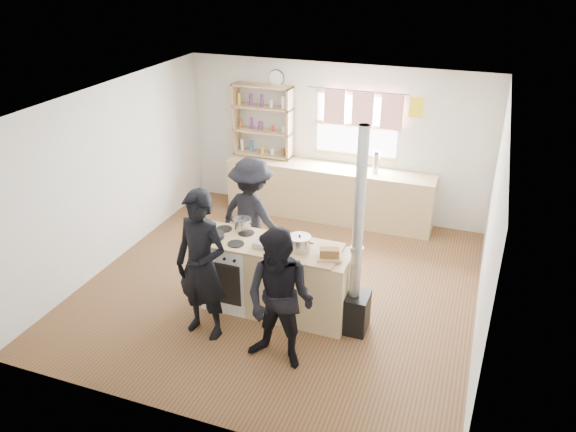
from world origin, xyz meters
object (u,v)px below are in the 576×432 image
object	(u,v)px
person_near_right	(280,300)
person_far	(252,216)
thermos	(376,163)
roast_tray	(270,243)
person_near_left	(202,266)
bread_board	(329,254)
stockpot_counter	(300,243)
flue_heater	(355,282)
stockpot_stove	(243,224)
skillet_greens	(213,235)
cooking_island	(276,278)

from	to	relation	value
person_near_right	person_far	size ratio (longest dim) A/B	0.98
thermos	roast_tray	distance (m)	2.91
roast_tray	person_near_left	bearing A→B (deg)	-132.87
bread_board	person_near_right	world-z (taller)	person_near_right
stockpot_counter	bread_board	distance (m)	0.38
flue_heater	person_far	distance (m)	1.88
stockpot_stove	stockpot_counter	size ratio (longest dim) A/B	0.81
stockpot_counter	bread_board	size ratio (longest dim) A/B	0.81
bread_board	stockpot_stove	bearing A→B (deg)	165.69
skillet_greens	flue_heater	world-z (taller)	flue_heater
stockpot_stove	person_far	size ratio (longest dim) A/B	0.13
stockpot_stove	flue_heater	world-z (taller)	flue_heater
flue_heater	thermos	bearing A→B (deg)	97.80
thermos	person_near_left	size ratio (longest dim) A/B	0.18
thermos	cooking_island	distance (m)	2.90
cooking_island	person_far	distance (m)	1.13
cooking_island	bread_board	size ratio (longest dim) A/B	6.03
flue_heater	person_near_left	xyz separation A→B (m)	(-1.61, -0.64, 0.24)
stockpot_counter	bread_board	world-z (taller)	stockpot_counter
thermos	person_near_right	distance (m)	3.67
roast_tray	flue_heater	xyz separation A→B (m)	(1.03, 0.02, -0.32)
cooking_island	skillet_greens	xyz separation A→B (m)	(-0.77, -0.09, 0.49)
roast_tray	person_far	distance (m)	1.11
person_near_right	person_near_left	bearing A→B (deg)	175.69
person_near_right	thermos	bearing A→B (deg)	93.42
cooking_island	flue_heater	bearing A→B (deg)	-2.37
skillet_greens	person_near_left	bearing A→B (deg)	-75.33
person_near_right	roast_tray	bearing A→B (deg)	124.59
skillet_greens	flue_heater	bearing A→B (deg)	1.59
thermos	flue_heater	bearing A→B (deg)	-82.20
stockpot_counter	person_far	world-z (taller)	person_far
roast_tray	stockpot_stove	xyz separation A→B (m)	(-0.47, 0.28, 0.04)
roast_tray	stockpot_counter	size ratio (longest dim) A/B	1.33
person_near_left	bread_board	bearing A→B (deg)	32.55
thermos	flue_heater	xyz separation A→B (m)	(0.38, -2.81, -0.41)
bread_board	person_far	distance (m)	1.65
stockpot_counter	person_far	bearing A→B (deg)	138.14
person_near_left	person_near_right	world-z (taller)	person_near_left
thermos	bread_board	bearing A→B (deg)	-88.29
thermos	cooking_island	size ratio (longest dim) A/B	0.17
person_near_left	flue_heater	bearing A→B (deg)	29.82
bread_board	skillet_greens	bearing A→B (deg)	-179.89
skillet_greens	roast_tray	world-z (taller)	roast_tray
roast_tray	person_near_right	world-z (taller)	person_near_right
stockpot_counter	flue_heater	world-z (taller)	flue_heater
person_near_left	cooking_island	bearing A→B (deg)	55.81
roast_tray	person_far	size ratio (longest dim) A/B	0.22
stockpot_counter	cooking_island	bearing A→B (deg)	175.27
thermos	flue_heater	size ratio (longest dim) A/B	0.13
bread_board	person_near_right	xyz separation A→B (m)	(-0.30, -0.79, -0.18)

